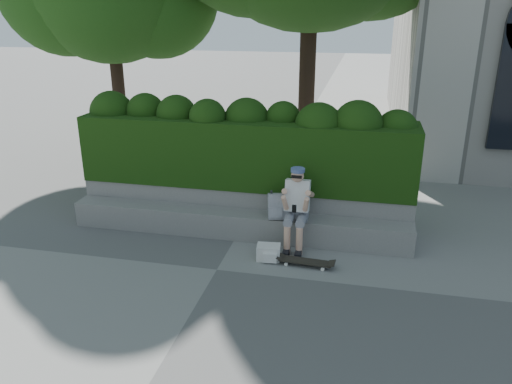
% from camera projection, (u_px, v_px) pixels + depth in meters
% --- Properties ---
extents(ground, '(80.00, 80.00, 0.00)m').
position_uv_depth(ground, '(217.00, 270.00, 7.69)').
color(ground, slate).
rests_on(ground, ground).
extents(bench_ledge, '(6.00, 0.45, 0.45)m').
position_uv_depth(bench_ledge, '(237.00, 224.00, 8.76)').
color(bench_ledge, gray).
rests_on(bench_ledge, ground).
extents(planter_wall, '(6.00, 0.50, 0.75)m').
position_uv_depth(planter_wall, '(243.00, 206.00, 9.14)').
color(planter_wall, gray).
rests_on(planter_wall, ground).
extents(hedge, '(6.00, 1.00, 1.20)m').
position_uv_depth(hedge, '(246.00, 152.00, 9.01)').
color(hedge, black).
rests_on(hedge, planter_wall).
extents(person, '(0.40, 0.76, 1.38)m').
position_uv_depth(person, '(297.00, 205.00, 8.19)').
color(person, gray).
rests_on(person, ground).
extents(skateboard, '(0.83, 0.26, 0.09)m').
position_uv_depth(skateboard, '(305.00, 262.00, 7.79)').
color(skateboard, black).
rests_on(skateboard, ground).
extents(backpack_plaid, '(0.33, 0.23, 0.43)m').
position_uv_depth(backpack_plaid, '(277.00, 206.00, 8.37)').
color(backpack_plaid, '#ABABB0').
rests_on(backpack_plaid, bench_ledge).
extents(backpack_ground, '(0.40, 0.30, 0.24)m').
position_uv_depth(backpack_ground, '(269.00, 252.00, 7.98)').
color(backpack_ground, silver).
rests_on(backpack_ground, ground).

